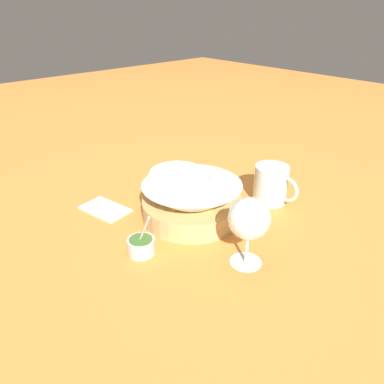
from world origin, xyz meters
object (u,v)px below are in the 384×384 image
(food_basket, at_px, (192,202))
(wine_glass, at_px, (249,220))
(side_plate, at_px, (177,173))
(beer_mug, at_px, (271,185))
(sauce_cup, at_px, (141,245))

(food_basket, bearing_deg, wine_glass, -11.50)
(food_basket, height_order, side_plate, food_basket)
(beer_mug, xyz_separation_m, side_plate, (-0.29, -0.08, -0.04))
(food_basket, xyz_separation_m, sauce_cup, (0.04, -0.18, -0.02))
(food_basket, xyz_separation_m, side_plate, (-0.21, 0.13, -0.03))
(food_basket, bearing_deg, sauce_cup, -78.09)
(food_basket, relative_size, sauce_cup, 2.33)
(beer_mug, relative_size, side_plate, 0.74)
(sauce_cup, bearing_deg, food_basket, 101.91)
(food_basket, xyz_separation_m, beer_mug, (0.08, 0.21, 0.01))
(food_basket, bearing_deg, beer_mug, 68.61)
(wine_glass, bearing_deg, beer_mug, 117.09)
(side_plate, bearing_deg, beer_mug, 14.94)
(beer_mug, height_order, side_plate, beer_mug)
(sauce_cup, height_order, beer_mug, sauce_cup)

